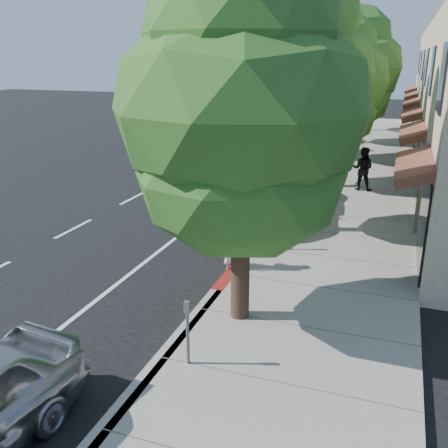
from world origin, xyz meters
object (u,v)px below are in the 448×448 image
at_px(street_tree_2, 331,83).
at_px(street_tree_4, 358,78).
at_px(bicycle, 241,232).
at_px(street_tree_0, 242,114).
at_px(cyclist, 231,244).
at_px(street_tree_1, 303,76).
at_px(white_pickup, 316,145).
at_px(street_tree_3, 348,69).
at_px(silver_suv, 266,192).
at_px(street_tree_5, 366,67).
at_px(dark_suv_far, 330,132).
at_px(dark_sedan, 273,168).
at_px(pedestrian, 363,169).

xyz_separation_m(street_tree_2, street_tree_4, (-0.00, 12.00, -0.26)).
xyz_separation_m(street_tree_2, bicycle, (-1.30, -7.81, -3.94)).
height_order(street_tree_0, cyclist, street_tree_0).
xyz_separation_m(street_tree_1, cyclist, (-1.01, -3.58, -4.10)).
xyz_separation_m(street_tree_1, street_tree_4, (0.00, 18.00, -0.73)).
distance_m(street_tree_0, white_pickup, 18.64).
relative_size(street_tree_3, silver_suv, 1.24).
xyz_separation_m(street_tree_5, dark_suv_far, (-1.40, -6.50, -3.90)).
distance_m(street_tree_0, street_tree_1, 6.02).
distance_m(bicycle, dark_sedan, 7.95).
height_order(street_tree_2, street_tree_4, street_tree_2).
bearing_deg(street_tree_0, bicycle, 107.22).
distance_m(street_tree_0, street_tree_3, 18.00).
bearing_deg(street_tree_1, street_tree_4, 90.00).
relative_size(street_tree_5, bicycle, 3.85).
bearing_deg(street_tree_0, dark_sedan, 100.84).
bearing_deg(street_tree_3, dark_suv_far, 104.28).
relative_size(street_tree_2, pedestrian, 4.06).
bearing_deg(dark_suv_far, silver_suv, -89.32).
bearing_deg(street_tree_3, pedestrian, -75.73).
xyz_separation_m(bicycle, silver_suv, (-0.10, 3.31, 0.39)).
bearing_deg(pedestrian, street_tree_1, 79.60).
relative_size(street_tree_1, dark_sedan, 1.66).
bearing_deg(street_tree_4, bicycle, -93.76).
bearing_deg(bicycle, cyclist, -163.04).
height_order(street_tree_0, street_tree_4, street_tree_0).
bearing_deg(street_tree_1, silver_suv, 133.03).
distance_m(silver_suv, dark_suv_far, 16.00).
height_order(street_tree_3, white_pickup, street_tree_3).
distance_m(street_tree_4, dark_sedan, 12.62).
bearing_deg(dark_sedan, silver_suv, -76.00).
bearing_deg(white_pickup, pedestrian, -60.86).
distance_m(dark_sedan, pedestrian, 3.89).
xyz_separation_m(street_tree_1, pedestrian, (1.56, 5.86, -3.86)).
height_order(cyclist, bicycle, cyclist).
bearing_deg(dark_sedan, street_tree_2, 0.85).
bearing_deg(white_pickup, street_tree_4, 80.57).
bearing_deg(street_tree_3, street_tree_1, -90.00).
bearing_deg(dark_sedan, street_tree_4, 81.76).
bearing_deg(pedestrian, bicycle, 74.05).
bearing_deg(bicycle, pedestrian, -12.79).
height_order(street_tree_3, cyclist, street_tree_3).
distance_m(street_tree_2, dark_suv_far, 12.14).
relative_size(street_tree_1, dark_suv_far, 1.62).
distance_m(bicycle, white_pickup, 14.05).
height_order(street_tree_1, street_tree_5, street_tree_1).
distance_m(street_tree_1, street_tree_2, 6.02).
bearing_deg(street_tree_4, street_tree_3, -90.00).
xyz_separation_m(white_pickup, dark_suv_far, (0.00, 5.27, -0.01)).
bearing_deg(street_tree_1, street_tree_2, 90.00).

